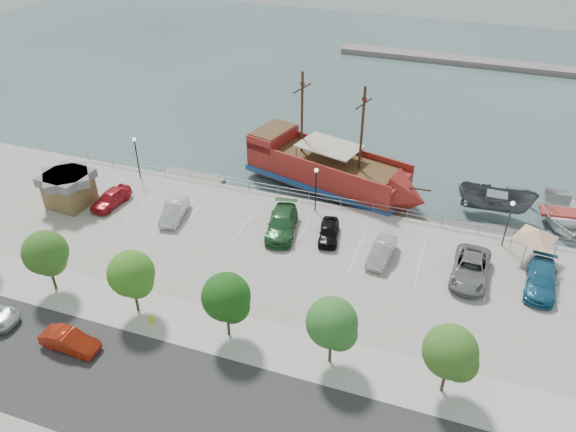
% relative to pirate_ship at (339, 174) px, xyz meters
% --- Properties ---
extents(ground, '(160.00, 160.00, 0.00)m').
position_rel_pirate_ship_xyz_m(ground, '(-0.69, -11.88, -1.96)').
color(ground, '#344C4D').
extents(street, '(100.00, 8.00, 0.04)m').
position_rel_pirate_ship_xyz_m(street, '(-0.69, -27.88, -0.95)').
color(street, '#343434').
rests_on(street, land_slab).
extents(sidewalk, '(100.00, 4.00, 0.05)m').
position_rel_pirate_ship_xyz_m(sidewalk, '(-0.69, -21.88, -0.95)').
color(sidewalk, beige).
rests_on(sidewalk, land_slab).
extents(seawall_railing, '(50.00, 0.06, 1.00)m').
position_rel_pirate_ship_xyz_m(seawall_railing, '(-0.69, -4.08, -0.44)').
color(seawall_railing, gray).
rests_on(seawall_railing, land_slab).
extents(far_shore, '(40.00, 3.00, 0.80)m').
position_rel_pirate_ship_xyz_m(far_shore, '(9.31, 43.12, -1.56)').
color(far_shore, gray).
rests_on(far_shore, ground).
extents(pirate_ship, '(18.93, 9.62, 11.72)m').
position_rel_pirate_ship_xyz_m(pirate_ship, '(0.00, 0.00, 0.00)').
color(pirate_ship, maroon).
rests_on(pirate_ship, ground).
extents(patrol_boat, '(6.93, 2.83, 2.65)m').
position_rel_pirate_ship_xyz_m(patrol_boat, '(14.52, 0.70, -0.64)').
color(patrol_boat, '#4E5255').
rests_on(patrol_boat, ground).
extents(speedboat, '(6.50, 8.43, 1.61)m').
position_rel_pirate_ship_xyz_m(speedboat, '(20.37, 1.39, -1.16)').
color(speedboat, silver).
rests_on(speedboat, ground).
extents(dock_west, '(6.60, 1.94, 0.38)m').
position_rel_pirate_ship_xyz_m(dock_west, '(-14.54, -2.68, -1.77)').
color(dock_west, gray).
rests_on(dock_west, ground).
extents(dock_mid, '(7.16, 3.87, 0.39)m').
position_rel_pirate_ship_xyz_m(dock_mid, '(7.16, -2.68, -1.77)').
color(dock_mid, '#6C6559').
rests_on(dock_mid, ground).
extents(dock_east, '(8.13, 3.83, 0.45)m').
position_rel_pirate_ship_xyz_m(dock_east, '(14.20, -2.68, -1.74)').
color(dock_east, slate).
rests_on(dock_east, ground).
extents(shed, '(4.13, 4.13, 3.13)m').
position_rel_pirate_ship_xyz_m(shed, '(-21.95, -11.66, 0.71)').
color(shed, brown).
rests_on(shed, land_slab).
extents(canopy_tent, '(4.92, 4.92, 3.17)m').
position_rel_pirate_ship_xyz_m(canopy_tent, '(17.44, -6.32, 1.80)').
color(canopy_tent, slate).
rests_on(canopy_tent, land_slab).
extents(street_sedan, '(4.04, 1.50, 1.32)m').
position_rel_pirate_ship_xyz_m(street_sedan, '(-10.93, -26.38, -0.30)').
color(street_sedan, '#A0220D').
rests_on(street_sedan, street).
extents(fire_hydrant, '(0.27, 0.27, 0.78)m').
position_rel_pirate_ship_xyz_m(fire_hydrant, '(-7.12, -22.68, -0.54)').
color(fire_hydrant, yellow).
rests_on(fire_hydrant, sidewalk).
extents(lamp_post_left, '(0.36, 0.36, 4.28)m').
position_rel_pirate_ship_xyz_m(lamp_post_left, '(-18.69, -5.38, 1.98)').
color(lamp_post_left, black).
rests_on(lamp_post_left, land_slab).
extents(lamp_post_mid, '(0.36, 0.36, 4.28)m').
position_rel_pirate_ship_xyz_m(lamp_post_mid, '(-0.69, -5.38, 1.98)').
color(lamp_post_mid, black).
rests_on(lamp_post_mid, land_slab).
extents(lamp_post_right, '(0.36, 0.36, 4.28)m').
position_rel_pirate_ship_xyz_m(lamp_post_right, '(15.31, -5.38, 1.98)').
color(lamp_post_right, black).
rests_on(lamp_post_right, land_slab).
extents(tree_b, '(3.30, 3.20, 5.00)m').
position_rel_pirate_ship_xyz_m(tree_b, '(-15.55, -21.95, 2.33)').
color(tree_b, '#473321').
rests_on(tree_b, sidewalk).
extents(tree_c, '(3.30, 3.20, 5.00)m').
position_rel_pirate_ship_xyz_m(tree_c, '(-8.55, -21.95, 2.33)').
color(tree_c, '#473321').
rests_on(tree_c, sidewalk).
extents(tree_d, '(3.30, 3.20, 5.00)m').
position_rel_pirate_ship_xyz_m(tree_d, '(-1.55, -21.95, 2.33)').
color(tree_d, '#473321').
rests_on(tree_d, sidewalk).
extents(tree_e, '(3.30, 3.20, 5.00)m').
position_rel_pirate_ship_xyz_m(tree_e, '(5.45, -21.95, 2.33)').
color(tree_e, '#473321').
rests_on(tree_e, sidewalk).
extents(tree_f, '(3.30, 3.20, 5.00)m').
position_rel_pirate_ship_xyz_m(tree_f, '(12.45, -21.95, 2.33)').
color(tree_f, '#473321').
rests_on(tree_f, sidewalk).
extents(parked_car_a, '(2.19, 4.46, 1.47)m').
position_rel_pirate_ship_xyz_m(parked_car_a, '(-18.41, -10.63, -0.23)').
color(parked_car_a, red).
rests_on(parked_car_a, land_slab).
extents(parked_car_b, '(2.33, 4.62, 1.45)m').
position_rel_pirate_ship_xyz_m(parked_car_b, '(-11.98, -10.56, -0.24)').
color(parked_car_b, silver).
rests_on(parked_car_b, land_slab).
extents(parked_car_d, '(3.37, 6.01, 1.64)m').
position_rel_pirate_ship_xyz_m(parked_car_d, '(-2.38, -9.48, -0.14)').
color(parked_car_d, '#265D30').
rests_on(parked_car_d, land_slab).
extents(parked_car_e, '(2.30, 4.16, 1.34)m').
position_rel_pirate_ship_xyz_m(parked_car_e, '(1.62, -9.09, -0.29)').
color(parked_car_e, black).
rests_on(parked_car_e, land_slab).
extents(parked_car_f, '(1.87, 4.34, 1.39)m').
position_rel_pirate_ship_xyz_m(parked_car_f, '(6.30, -10.34, -0.27)').
color(parked_car_f, '#BFB2B3').
rests_on(parked_car_f, land_slab).
extents(parked_car_g, '(2.87, 5.81, 1.59)m').
position_rel_pirate_ship_xyz_m(parked_car_g, '(13.05, -10.38, -0.17)').
color(parked_car_g, gray).
rests_on(parked_car_g, land_slab).
extents(parked_car_h, '(2.54, 5.37, 1.51)m').
position_rel_pirate_ship_xyz_m(parked_car_h, '(18.07, -9.96, -0.21)').
color(parked_car_h, '#1F6287').
rests_on(parked_car_h, land_slab).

